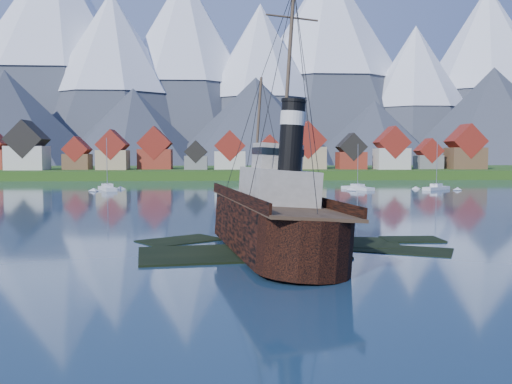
{
  "coord_description": "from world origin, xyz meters",
  "views": [
    {
      "loc": [
        -4.6,
        -52.56,
        9.1
      ],
      "look_at": [
        -1.16,
        6.0,
        5.0
      ],
      "focal_mm": 40.0,
      "sensor_mm": 36.0,
      "label": 1
    }
  ],
  "objects": [
    {
      "name": "sailboat_c",
      "position": [
        -32.15,
        85.25,
        0.29
      ],
      "size": [
        6.3,
        10.32,
        13.06
      ],
      "rotation": [
        0.0,
        0.0,
        0.4
      ],
      "color": "silver",
      "rests_on": "ground"
    },
    {
      "name": "seawall",
      "position": [
        0.0,
        132.0,
        0.0
      ],
      "size": [
        600.0,
        2.5,
        2.0
      ],
      "primitive_type": "cube",
      "color": "#3F3D38",
      "rests_on": "ground"
    },
    {
      "name": "sailboat_d",
      "position": [
        47.17,
        82.44,
        0.28
      ],
      "size": [
        8.44,
        7.48,
        12.35
      ],
      "rotation": [
        0.0,
        0.0,
        -0.89
      ],
      "color": "silver",
      "rests_on": "ground"
    },
    {
      "name": "town",
      "position": [
        -33.12,
        152.18,
        8.99
      ],
      "size": [
        250.96,
        16.69,
        17.3
      ],
      "color": "maroon",
      "rests_on": "ground"
    },
    {
      "name": "shore_bank",
      "position": [
        0.0,
        170.0,
        0.0
      ],
      "size": [
        600.0,
        80.0,
        3.2
      ],
      "primitive_type": "cube",
      "color": "#1F4A15",
      "rests_on": "ground"
    },
    {
      "name": "sailboat_e",
      "position": [
        28.22,
        84.14,
        0.25
      ],
      "size": [
        6.45,
        10.11,
        11.58
      ],
      "rotation": [
        0.0,
        0.0,
        0.43
      ],
      "color": "silver",
      "rests_on": "ground"
    },
    {
      "name": "tugboat_wreck",
      "position": [
        -0.36,
        0.37,
        3.06
      ],
      "size": [
        7.15,
        30.8,
        24.41
      ],
      "rotation": [
        0.0,
        0.07,
        0.16
      ],
      "color": "black",
      "rests_on": "ground"
    },
    {
      "name": "mountains",
      "position": [
        -0.79,
        481.26,
        89.34
      ],
      "size": [
        965.0,
        340.0,
        205.0
      ],
      "color": "#2D333D",
      "rests_on": "ground"
    },
    {
      "name": "sailboat_f",
      "position": [
        4.43,
        51.49,
        0.24
      ],
      "size": [
        4.04,
        7.94,
        10.4
      ],
      "rotation": [
        0.0,
        0.0,
        0.29
      ],
      "color": "silver",
      "rests_on": "ground"
    },
    {
      "name": "ground",
      "position": [
        0.0,
        0.0,
        0.0
      ],
      "size": [
        1400.0,
        1400.0,
        0.0
      ],
      "primitive_type": "plane",
      "color": "#1B344D",
      "rests_on": "ground"
    },
    {
      "name": "shoal",
      "position": [
        1.78,
        2.15,
        -0.35
      ],
      "size": [
        31.71,
        21.24,
        1.14
      ],
      "color": "black",
      "rests_on": "ground"
    }
  ]
}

